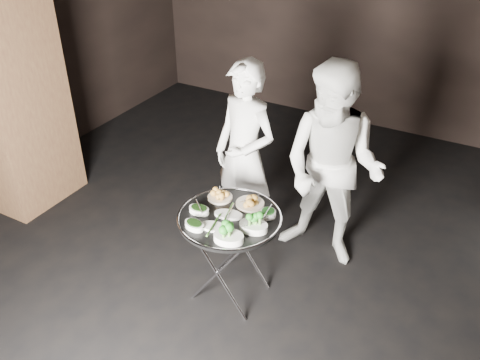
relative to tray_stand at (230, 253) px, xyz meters
The scene contains 16 objects.
floor 0.44m from the tray_stand, 30.37° to the right, with size 6.00×7.00×0.05m, color black.
wall_back 3.64m from the tray_stand, 88.48° to the left, with size 6.00×0.05×3.00m, color black.
tray_stand is the anchor object (origin of this frame).
serving_tray 0.32m from the tray_stand, 90.00° to the left, with size 0.74×0.74×0.04m.
potato_plate_a 0.43m from the tray_stand, 136.97° to the left, with size 0.18×0.18×0.07m.
potato_plate_b 0.42m from the tray_stand, 73.81° to the left, with size 0.21×0.21×0.08m.
greens_bowl 0.45m from the tray_stand, 30.40° to the left, with size 0.11×0.11×0.07m.
asparagus_plate_a 0.35m from the tray_stand, 162.36° to the left, with size 0.22×0.16×0.04m.
asparagus_plate_b 0.39m from the tray_stand, 100.15° to the right, with size 0.21×0.14×0.04m.
spinach_bowl_a 0.42m from the tray_stand, 164.00° to the right, with size 0.16×0.10×0.06m.
spinach_bowl_b 0.45m from the tray_stand, 122.65° to the right, with size 0.17×0.12×0.06m.
broccoli_bowl_a 0.43m from the tray_stand, 13.08° to the right, with size 0.22×0.18×0.08m.
broccoli_bowl_b 0.45m from the tray_stand, 61.24° to the right, with size 0.23×0.19×0.08m.
serving_utensils 0.38m from the tray_stand, 76.29° to the left, with size 0.57×0.41×0.01m.
waiter_left 0.86m from the tray_stand, 110.52° to the left, with size 0.58×0.38×1.60m, color white.
waiter_right 1.01m from the tray_stand, 60.07° to the left, with size 0.82×0.64×1.68m, color white.
Camera 1 is at (1.36, -2.42, 2.83)m, focal length 38.00 mm.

